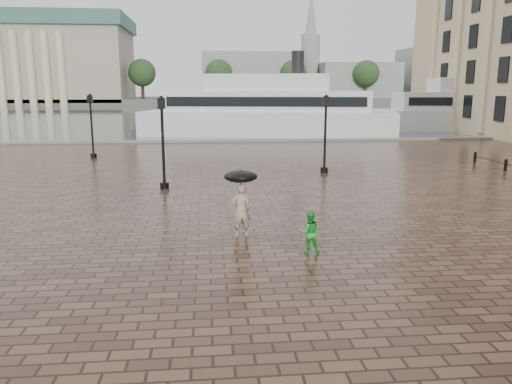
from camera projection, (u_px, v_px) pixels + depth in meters
ground at (333, 247)px, 15.54m from camera, size 300.00×300.00×0.00m
harbour_water at (225, 112)px, 105.20m from camera, size 240.00×240.00×0.00m
quay_edge at (248, 142)px, 46.73m from camera, size 80.00×0.60×0.30m
far_shore at (218, 100)px, 171.27m from camera, size 300.00×60.00×2.00m
museum at (33, 58)px, 148.41m from camera, size 57.00×32.50×26.00m
distant_skyline at (364, 75)px, 164.41m from camera, size 102.50×22.00×33.00m
far_trees at (219, 73)px, 148.13m from camera, size 188.00×8.00×13.50m
street_lamps at (188, 132)px, 29.53m from camera, size 15.44×12.44×4.40m
adult_pedestrian at (241, 210)px, 16.48m from camera, size 0.71×0.51×1.80m
child_pedestrian at (310, 232)px, 14.83m from camera, size 0.65×0.51×1.30m
ferry_near at (267, 111)px, 52.61m from camera, size 27.15×11.10×8.67m
ferry_far at (483, 109)px, 58.90m from camera, size 25.91×8.24×8.36m
umbrella at (241, 176)px, 16.25m from camera, size 1.10×1.10×1.17m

